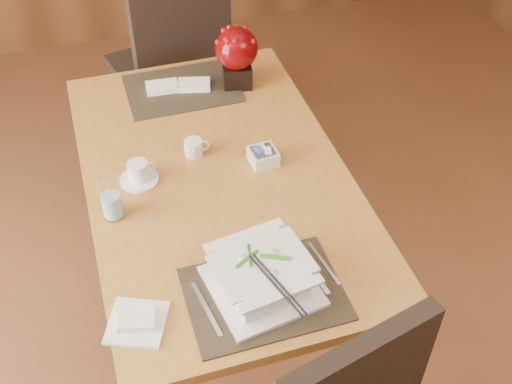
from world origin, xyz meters
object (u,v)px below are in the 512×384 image
object	(u,v)px
soup_setting	(262,276)
sugar_caddy	(263,157)
water_glass	(111,197)
far_chair	(174,61)
dining_table	(218,194)
creamer_jug	(193,148)
berry_decor	(237,54)
bread_plate	(137,323)
coffee_cup	(138,173)

from	to	relation	value
soup_setting	sugar_caddy	xyz separation A→B (m)	(0.18, 0.54, -0.03)
water_glass	far_chair	size ratio (longest dim) A/B	0.16
far_chair	dining_table	bearing A→B (deg)	74.17
dining_table	far_chair	world-z (taller)	far_chair
dining_table	creamer_jug	xyz separation A→B (m)	(-0.05, 0.13, 0.13)
berry_decor	bread_plate	xyz separation A→B (m)	(-0.60, -1.06, -0.14)
soup_setting	berry_decor	xyz separation A→B (m)	(0.23, 1.04, 0.09)
dining_table	soup_setting	world-z (taller)	soup_setting
dining_table	sugar_caddy	xyz separation A→B (m)	(0.18, 0.01, 0.12)
berry_decor	water_glass	bearing A→B (deg)	-134.10
coffee_cup	sugar_caddy	xyz separation A→B (m)	(0.44, -0.04, -0.01)
soup_setting	creamer_jug	size ratio (longest dim) A/B	3.92
dining_table	far_chair	bearing A→B (deg)	87.05
dining_table	water_glass	size ratio (longest dim) A/B	9.10
dining_table	far_chair	size ratio (longest dim) A/B	1.42
creamer_jug	water_glass	bearing A→B (deg)	-140.07
sugar_caddy	berry_decor	size ratio (longest dim) A/B	0.36
dining_table	water_glass	world-z (taller)	water_glass
berry_decor	bread_plate	world-z (taller)	berry_decor
coffee_cup	creamer_jug	size ratio (longest dim) A/B	1.58
coffee_cup	bread_plate	world-z (taller)	coffee_cup
soup_setting	far_chair	bearing A→B (deg)	79.31
coffee_cup	sugar_caddy	bearing A→B (deg)	-4.92
coffee_cup	sugar_caddy	world-z (taller)	coffee_cup
coffee_cup	bread_plate	distance (m)	0.60
water_glass	dining_table	bearing A→B (deg)	14.70
berry_decor	far_chair	distance (m)	0.61
water_glass	sugar_caddy	distance (m)	0.56
far_chair	water_glass	bearing A→B (deg)	56.45
soup_setting	sugar_caddy	bearing A→B (deg)	63.18
far_chair	berry_decor	bearing A→B (deg)	95.94
creamer_jug	sugar_caddy	bearing A→B (deg)	-22.92
coffee_cup	berry_decor	distance (m)	0.68
water_glass	creamer_jug	xyz separation A→B (m)	(0.32, 0.23, -0.05)
berry_decor	far_chair	xyz separation A→B (m)	(-0.17, 0.51, -0.30)
dining_table	far_chair	distance (m)	1.03
soup_setting	bread_plate	size ratio (longest dim) A/B	2.11
sugar_caddy	coffee_cup	bearing A→B (deg)	175.08
water_glass	bread_plate	world-z (taller)	water_glass
soup_setting	coffee_cup	xyz separation A→B (m)	(-0.26, 0.58, -0.03)
soup_setting	berry_decor	bearing A→B (deg)	69.08
coffee_cup	soup_setting	bearing A→B (deg)	-65.56
coffee_cup	far_chair	world-z (taller)	far_chair
sugar_caddy	far_chair	distance (m)	1.04
water_glass	berry_decor	xyz separation A→B (m)	(0.60, 0.61, 0.06)
dining_table	creamer_jug	size ratio (longest dim) A/B	17.71
berry_decor	dining_table	bearing A→B (deg)	-113.54
soup_setting	creamer_jug	xyz separation A→B (m)	(-0.05, 0.66, -0.03)
soup_setting	coffee_cup	bearing A→B (deg)	105.70
creamer_jug	soup_setting	bearing A→B (deg)	-80.98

